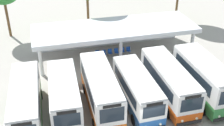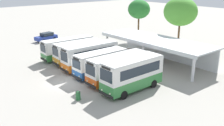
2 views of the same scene
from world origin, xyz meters
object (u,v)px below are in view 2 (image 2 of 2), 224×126
Objects in this scene: city_bus_fourth_amber at (101,62)px; city_bus_far_end_green at (132,73)px; parked_car_flank at (46,37)px; litter_bin_apron at (78,96)px; waiting_chair_fourth_seat at (153,59)px; waiting_chair_fifth_seat at (157,60)px; city_bus_fifth_blue at (118,67)px; waiting_chair_far_end_seat at (161,61)px; city_bus_nearest_orange at (68,47)px; waiting_chair_second_from_end at (146,57)px; waiting_chair_middle_seat at (150,58)px; city_bus_middle_cream at (90,55)px; waiting_chair_end_by_column at (143,55)px; city_bus_second_in_row at (79,51)px.

city_bus_fourth_amber is 0.99× the size of city_bus_far_end_green.
parked_car_flank reaches higher than litter_bin_apron.
waiting_chair_fourth_seat is 1.00× the size of waiting_chair_fifth_seat.
city_bus_far_end_green is at bearing -10.44° from city_bus_fifth_blue.
city_bus_far_end_green reaches higher than waiting_chair_far_end_seat.
city_bus_nearest_orange reaches higher than parked_car_flank.
waiting_chair_fourth_seat is (-2.29, 8.68, -1.23)m from city_bus_fifth_blue.
waiting_chair_second_from_end is at bearing -179.06° from waiting_chair_far_end_seat.
waiting_chair_fourth_seat is (-5.25, 9.23, -1.43)m from city_bus_far_end_green.
litter_bin_apron is at bearing -74.08° from waiting_chair_middle_seat.
city_bus_middle_cream is (5.92, -0.06, 0.14)m from city_bus_nearest_orange.
city_bus_fourth_amber is at bearing -80.81° from waiting_chair_end_by_column.
waiting_chair_far_end_seat is at bearing 1.47° from waiting_chair_fourth_seat.
waiting_chair_fourth_seat is at bearing 67.03° from city_bus_middle_cream.
city_bus_middle_cream is 10.06m from waiting_chair_far_end_seat.
city_bus_far_end_green is 10.12m from waiting_chair_far_end_seat.
city_bus_middle_cream is at bearing -99.87° from waiting_chair_end_by_column.
city_bus_fifth_blue is 6.65m from litter_bin_apron.
city_bus_fifth_blue is at bearing -79.77° from waiting_chair_fifth_seat.
city_bus_far_end_green reaches higher than waiting_chair_second_from_end.
waiting_chair_fifth_seat is (23.06, 5.99, -0.31)m from parked_car_flank.
waiting_chair_end_by_column is at bearing 16.44° from parked_car_flank.
parked_car_flank is at bearing -165.91° from waiting_chair_far_end_seat.
parked_car_flank is at bearing 173.63° from city_bus_fifth_blue.
parked_car_flank is 27.51m from litter_bin_apron.
parked_car_flank is 5.29× the size of waiting_chair_middle_seat.
city_bus_fourth_amber is 5.93m from city_bus_far_end_green.
city_bus_middle_cream reaches higher than parked_car_flank.
city_bus_far_end_green is 8.65× the size of waiting_chair_middle_seat.
city_bus_second_in_row is 9.71m from waiting_chair_end_by_column.
city_bus_fifth_blue reaches higher than waiting_chair_end_by_column.
waiting_chair_end_by_column is 1.00× the size of waiting_chair_far_end_seat.
city_bus_fourth_amber is at bearing -173.77° from city_bus_fifth_blue.
waiting_chair_end_by_column and waiting_chair_fourth_seat have the same top height.
city_bus_second_in_row is 8.88m from city_bus_fifth_blue.
city_bus_fifth_blue is at bearing -1.10° from city_bus_middle_cream.
waiting_chair_far_end_seat is at bearing 112.44° from city_bus_far_end_green.
litter_bin_apron is at bearing -81.79° from waiting_chair_far_end_seat.
city_bus_second_in_row is at bearing 178.87° from city_bus_middle_cream.
waiting_chair_end_by_column is at bearing 116.91° from city_bus_fifth_blue.
waiting_chair_fourth_seat is at bearing 52.24° from city_bus_second_in_row.
city_bus_second_in_row is 10.83m from waiting_chair_fourth_seat.
city_bus_middle_cream is 8.94m from waiting_chair_second_from_end.
waiting_chair_fourth_seat is at bearing 103.44° from litter_bin_apron.
city_bus_nearest_orange is 11.81m from waiting_chair_second_from_end.
city_bus_nearest_orange reaches higher than waiting_chair_fifth_seat.
city_bus_fourth_amber reaches higher than waiting_chair_fifth_seat.
city_bus_fifth_blue is 9.40× the size of waiting_chair_far_end_seat.
city_bus_far_end_green is (5.92, -0.22, 0.27)m from city_bus_fourth_amber.
parked_car_flank reaches higher than waiting_chair_end_by_column.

